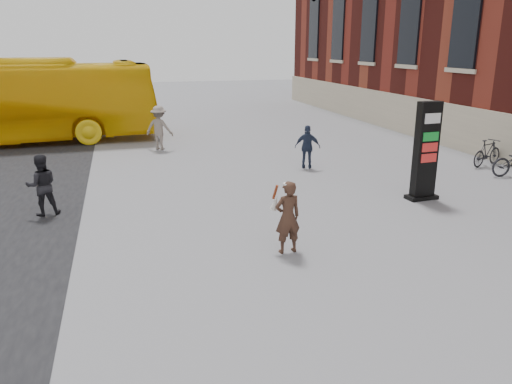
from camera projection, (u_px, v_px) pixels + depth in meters
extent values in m
plane|color=#9E9EA3|center=(309.00, 239.00, 11.11)|extent=(100.00, 100.00, 0.00)
cube|color=beige|center=(487.00, 135.00, 18.79)|extent=(0.18, 44.00, 1.80)
cube|color=black|center=(426.00, 151.00, 13.61)|extent=(0.67, 0.32, 2.71)
cube|color=black|center=(421.00, 197.00, 13.98)|extent=(0.90, 0.50, 0.11)
cube|color=white|center=(429.00, 118.00, 13.35)|extent=(0.51, 0.34, 0.27)
cube|color=#107125|center=(427.00, 136.00, 13.48)|extent=(0.51, 0.34, 0.24)
cube|color=#B4211E|center=(426.00, 146.00, 13.57)|extent=(0.51, 0.34, 0.24)
cube|color=#B4211E|center=(425.00, 157.00, 13.65)|extent=(0.51, 0.34, 0.24)
imported|color=#362218|center=(288.00, 217.00, 10.19)|extent=(0.60, 0.43, 1.53)
cylinder|color=white|center=(288.00, 184.00, 9.99)|extent=(0.21, 0.21, 0.05)
cone|color=white|center=(291.00, 200.00, 10.38)|extent=(0.22, 0.23, 0.37)
cylinder|color=maroon|center=(292.00, 190.00, 10.31)|extent=(0.12, 0.13, 0.32)
cone|color=white|center=(275.00, 202.00, 10.25)|extent=(0.22, 0.22, 0.37)
cylinder|color=maroon|center=(275.00, 192.00, 10.18)|extent=(0.13, 0.12, 0.32)
imported|color=yellow|center=(3.00, 102.00, 21.28)|extent=(13.02, 3.42, 3.60)
imported|color=black|center=(42.00, 185.00, 12.47)|extent=(0.86, 0.73, 1.56)
imported|color=gray|center=(159.00, 128.00, 20.34)|extent=(1.33, 1.14, 1.79)
imported|color=#28324B|center=(308.00, 147.00, 17.27)|extent=(0.95, 0.69, 1.50)
imported|color=black|center=(487.00, 153.00, 17.65)|extent=(1.66, 0.96, 0.96)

